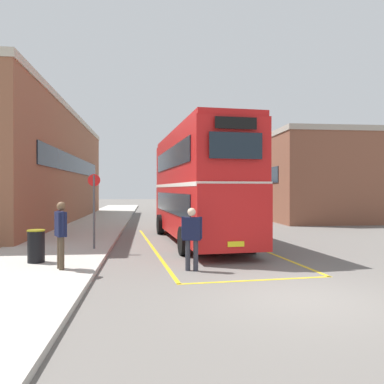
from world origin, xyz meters
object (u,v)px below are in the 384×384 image
at_px(single_deck_bus, 205,196).
at_px(pedestrian_waiting_near, 61,230).
at_px(double_decker_bus, 198,184).
at_px(bus_stop_sign, 94,204).
at_px(litter_bin, 36,246).
at_px(pedestrian_boarding, 192,234).

relative_size(single_deck_bus, pedestrian_waiting_near, 4.72).
bearing_deg(double_decker_bus, bus_stop_sign, -149.57).
bearing_deg(bus_stop_sign, litter_bin, -117.51).
bearing_deg(litter_bin, double_decker_bus, 42.43).
bearing_deg(pedestrian_waiting_near, double_decker_bus, 53.36).
bearing_deg(bus_stop_sign, double_decker_bus, 30.43).
bearing_deg(bus_stop_sign, pedestrian_waiting_near, -96.19).
relative_size(pedestrian_boarding, bus_stop_sign, 0.66).
xyz_separation_m(pedestrian_waiting_near, litter_bin, (-0.93, 1.07, -0.58)).
distance_m(double_decker_bus, litter_bin, 7.55).
distance_m(pedestrian_boarding, litter_bin, 4.61).
relative_size(double_decker_bus, litter_bin, 11.17).
bearing_deg(single_deck_bus, double_decker_bus, -99.03).
bearing_deg(litter_bin, single_deck_bus, 70.74).
relative_size(double_decker_bus, pedestrian_waiting_near, 5.91).
xyz_separation_m(double_decker_bus, bus_stop_sign, (-4.07, -2.39, -0.76)).
distance_m(litter_bin, bus_stop_sign, 3.08).
bearing_deg(double_decker_bus, single_deck_bus, 80.97).
xyz_separation_m(single_deck_bus, bus_stop_sign, (-7.14, -21.68, 0.12)).
height_order(double_decker_bus, bus_stop_sign, double_decker_bus).
distance_m(double_decker_bus, pedestrian_boarding, 6.19).
height_order(pedestrian_waiting_near, bus_stop_sign, bus_stop_sign).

